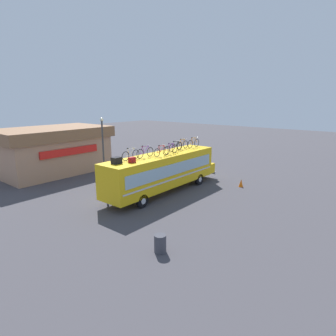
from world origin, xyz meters
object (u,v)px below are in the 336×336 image
Objects in this scene: rooftop_bicycle_1 at (131,155)px; rooftop_bicycle_5 at (176,147)px; rooftop_bicycle_2 at (145,152)px; rooftop_bicycle_7 at (193,143)px; rooftop_bicycle_4 at (171,149)px; rooftop_bicycle_6 at (182,145)px; traffic_cone at (241,183)px; bus at (163,170)px; luggage_bag_2 at (132,160)px; rooftop_bicycle_3 at (161,151)px; street_lamp at (103,148)px; luggage_bag_1 at (116,160)px; trash_bin at (160,244)px.

rooftop_bicycle_1 is 5.03m from rooftop_bicycle_5.
rooftop_bicycle_2 is 6.15m from rooftop_bicycle_7.
rooftop_bicycle_7 is (6.15, -0.22, 0.01)m from rooftop_bicycle_2.
rooftop_bicycle_4 is 1.01× the size of rooftop_bicycle_6.
rooftop_bicycle_6 reaches higher than traffic_cone.
bus is 4.10m from luggage_bag_2.
rooftop_bicycle_3 is at bearing -177.77° from rooftop_bicycle_4.
street_lamp is (0.93, 4.38, -0.10)m from rooftop_bicycle_1.
rooftop_bicycle_2 is 9.23m from traffic_cone.
rooftop_bicycle_4 is at bearing -164.67° from rooftop_bicycle_6.
rooftop_bicycle_3 is 2.61m from rooftop_bicycle_5.
rooftop_bicycle_1 is 1.04× the size of rooftop_bicycle_6.
rooftop_bicycle_5 is at bearing -1.05° from rooftop_bicycle_2.
rooftop_bicycle_3 is 5.42m from street_lamp.
traffic_cone is (8.64, -4.75, -3.24)m from rooftop_bicycle_1.
rooftop_bicycle_3 is at bearing -175.37° from rooftop_bicycle_7.
rooftop_bicycle_7 reaches higher than traffic_cone.
luggage_bag_1 is 1.55m from rooftop_bicycle_1.
rooftop_bicycle_5 is (1.82, 0.13, 1.71)m from bus.
rooftop_bicycle_7 is at bearing -36.31° from street_lamp.
traffic_cone is (3.62, -4.49, -3.24)m from rooftop_bicycle_5.
rooftop_bicycle_4 is at bearing -0.34° from luggage_bag_2.
luggage_bag_1 is 0.92× the size of traffic_cone.
street_lamp is at bearing 94.74° from rooftop_bicycle_2.
traffic_cone is (6.17, -3.93, -3.24)m from rooftop_bicycle_3.
rooftop_bicycle_2 is 2.64× the size of traffic_cone.
traffic_cone is (4.93, -3.98, -3.25)m from rooftop_bicycle_4.
luggage_bag_2 is 0.27× the size of rooftop_bicycle_1.
luggage_bag_1 is 1.36× the size of luggage_bag_2.
rooftop_bicycle_7 reaches higher than rooftop_bicycle_4.
rooftop_bicycle_3 is at bearing -1.37° from luggage_bag_2.
luggage_bag_1 is 1.08m from luggage_bag_2.
rooftop_bicycle_2 reaches higher than rooftop_bicycle_6.
rooftop_bicycle_2 is 1.02× the size of rooftop_bicycle_5.
luggage_bag_1 is 0.38× the size of rooftop_bicycle_6.
street_lamp reaches higher than rooftop_bicycle_2.
rooftop_bicycle_4 is (0.51, -0.38, 1.72)m from bus.
rooftop_bicycle_7 is 2.62× the size of traffic_cone.
rooftop_bicycle_4 reaches higher than traffic_cone.
rooftop_bicycle_3 is at bearing -149.39° from bus.
rooftop_bicycle_5 is at bearing -48.63° from street_lamp.
rooftop_bicycle_3 is at bearing -8.87° from luggage_bag_1.
rooftop_bicycle_2 is at bearing 148.16° from traffic_cone.
rooftop_bicycle_7 is 0.30× the size of street_lamp.
street_lamp is (1.53, 5.13, 0.09)m from luggage_bag_2.
rooftop_bicycle_3 is 5.00m from rooftop_bicycle_7.
trash_bin is 0.15× the size of street_lamp.
rooftop_bicycle_7 reaches higher than trash_bin.
rooftop_bicycle_7 reaches higher than luggage_bag_2.
rooftop_bicycle_2 is at bearing 16.13° from luggage_bag_2.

